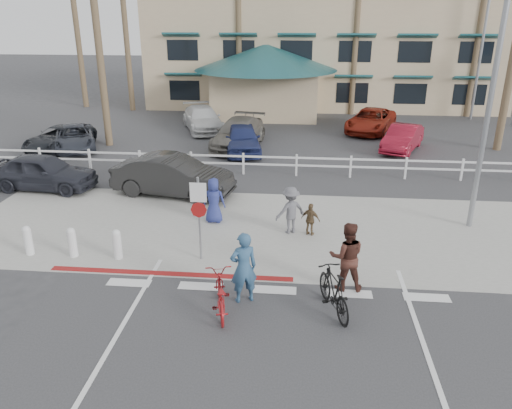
# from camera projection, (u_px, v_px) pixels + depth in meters

# --- Properties ---
(ground) EXTENTS (140.00, 140.00, 0.00)m
(ground) POSITION_uv_depth(u_px,v_px,m) (273.00, 303.00, 12.83)
(ground) COLOR #333335
(bike_path) EXTENTS (12.00, 16.00, 0.01)m
(bike_path) POSITION_uv_depth(u_px,v_px,m) (267.00, 352.00, 10.98)
(bike_path) COLOR #333335
(bike_path) RESTS_ON ground
(sidewalk_plaza) EXTENTS (22.00, 7.00, 0.01)m
(sidewalk_plaza) POSITION_uv_depth(u_px,v_px,m) (281.00, 230.00, 17.00)
(sidewalk_plaza) COLOR gray
(sidewalk_plaza) RESTS_ON ground
(cross_street) EXTENTS (40.00, 5.00, 0.01)m
(cross_street) POSITION_uv_depth(u_px,v_px,m) (286.00, 191.00, 20.70)
(cross_street) COLOR #333335
(cross_street) RESTS_ON ground
(parking_lot) EXTENTS (50.00, 16.00, 0.01)m
(parking_lot) POSITION_uv_depth(u_px,v_px,m) (292.00, 136.00, 29.50)
(parking_lot) COLOR #333335
(parking_lot) RESTS_ON ground
(curb_red) EXTENTS (7.00, 0.25, 0.02)m
(curb_red) POSITION_uv_depth(u_px,v_px,m) (170.00, 274.00, 14.20)
(curb_red) COLOR maroon
(curb_red) RESTS_ON ground
(rail_fence) EXTENTS (29.40, 0.16, 1.00)m
(rail_fence) POSITION_uv_depth(u_px,v_px,m) (299.00, 165.00, 22.33)
(rail_fence) COLOR silver
(rail_fence) RESTS_ON ground
(building) EXTENTS (28.00, 16.00, 11.30)m
(building) POSITION_uv_depth(u_px,v_px,m) (324.00, 27.00, 39.29)
(building) COLOR #CCB28B
(building) RESTS_ON ground
(sign_post) EXTENTS (0.50, 0.10, 2.90)m
(sign_post) POSITION_uv_depth(u_px,v_px,m) (199.00, 215.00, 14.54)
(sign_post) COLOR gray
(sign_post) RESTS_ON ground
(bollard_0) EXTENTS (0.26, 0.26, 0.95)m
(bollard_0) POSITION_uv_depth(u_px,v_px,m) (117.00, 244.00, 14.93)
(bollard_0) COLOR silver
(bollard_0) RESTS_ON ground
(bollard_1) EXTENTS (0.26, 0.26, 0.95)m
(bollard_1) POSITION_uv_depth(u_px,v_px,m) (72.00, 242.00, 15.05)
(bollard_1) COLOR silver
(bollard_1) RESTS_ON ground
(bollard_2) EXTENTS (0.26, 0.26, 0.95)m
(bollard_2) POSITION_uv_depth(u_px,v_px,m) (28.00, 240.00, 15.18)
(bollard_2) COLOR silver
(bollard_2) RESTS_ON ground
(streetlight_0) EXTENTS (0.60, 2.00, 9.00)m
(streetlight_0) POSITION_uv_depth(u_px,v_px,m) (491.00, 95.00, 15.70)
(streetlight_0) COLOR gray
(streetlight_0) RESTS_ON ground
(streetlight_1) EXTENTS (0.60, 2.00, 9.50)m
(streetlight_1) POSITION_uv_depth(u_px,v_px,m) (482.00, 46.00, 32.26)
(streetlight_1) COLOR gray
(streetlight_1) RESTS_ON ground
(palm_0) EXTENTS (4.00, 4.00, 15.00)m
(palm_0) POSITION_uv_depth(u_px,v_px,m) (73.00, 1.00, 35.56)
(palm_0) COLOR #20511F
(palm_0) RESTS_ON ground
(palm_1) EXTENTS (4.00, 4.00, 13.00)m
(palm_1) POSITION_uv_depth(u_px,v_px,m) (124.00, 17.00, 34.65)
(palm_1) COLOR #20511F
(palm_1) RESTS_ON ground
(palm_3) EXTENTS (4.00, 4.00, 14.00)m
(palm_3) POSITION_uv_depth(u_px,v_px,m) (238.00, 9.00, 33.76)
(palm_3) COLOR #20511F
(palm_3) RESTS_ON ground
(palm_4) EXTENTS (4.00, 4.00, 15.00)m
(palm_4) POSITION_uv_depth(u_px,v_px,m) (298.00, 1.00, 34.16)
(palm_4) COLOR #20511F
(palm_4) RESTS_ON ground
(palm_5) EXTENTS (4.00, 4.00, 13.00)m
(palm_5) POSITION_uv_depth(u_px,v_px,m) (357.00, 17.00, 33.25)
(palm_5) COLOR #20511F
(palm_5) RESTS_ON ground
(palm_7) EXTENTS (4.00, 4.00, 14.00)m
(palm_7) POSITION_uv_depth(u_px,v_px,m) (483.00, 9.00, 32.36)
(palm_7) COLOR #20511F
(palm_7) RESTS_ON ground
(palm_10) EXTENTS (4.00, 4.00, 12.00)m
(palm_10) POSITION_uv_depth(u_px,v_px,m) (97.00, 30.00, 25.40)
(palm_10) COLOR #20511F
(palm_10) RESTS_ON ground
(bike_red) EXTENTS (1.05, 1.98, 0.99)m
(bike_red) POSITION_uv_depth(u_px,v_px,m) (220.00, 294.00, 12.29)
(bike_red) COLOR maroon
(bike_red) RESTS_ON ground
(rider_red) EXTENTS (0.83, 0.70, 1.93)m
(rider_red) POSITION_uv_depth(u_px,v_px,m) (244.00, 268.00, 12.57)
(rider_red) COLOR #2D5174
(rider_red) RESTS_ON ground
(bike_black) EXTENTS (1.13, 2.03, 1.17)m
(bike_black) POSITION_uv_depth(u_px,v_px,m) (334.00, 291.00, 12.25)
(bike_black) COLOR black
(bike_black) RESTS_ON ground
(rider_black) EXTENTS (0.97, 0.77, 1.93)m
(rider_black) POSITION_uv_depth(u_px,v_px,m) (347.00, 257.00, 13.13)
(rider_black) COLOR #45231B
(rider_black) RESTS_ON ground
(pedestrian_a) EXTENTS (1.21, 1.04, 1.62)m
(pedestrian_a) POSITION_uv_depth(u_px,v_px,m) (290.00, 210.00, 16.54)
(pedestrian_a) COLOR #58575D
(pedestrian_a) RESTS_ON ground
(pedestrian_child) EXTENTS (0.71, 0.50, 1.12)m
(pedestrian_child) POSITION_uv_depth(u_px,v_px,m) (311.00, 220.00, 16.45)
(pedestrian_child) COLOR brown
(pedestrian_child) RESTS_ON ground
(pedestrian_b) EXTENTS (0.80, 0.53, 1.62)m
(pedestrian_b) POSITION_uv_depth(u_px,v_px,m) (214.00, 201.00, 17.38)
(pedestrian_b) COLOR navy
(pedestrian_b) RESTS_ON ground
(car_white_sedan) EXTENTS (5.07, 2.52, 1.60)m
(car_white_sedan) POSITION_uv_depth(u_px,v_px,m) (173.00, 176.00, 19.99)
(car_white_sedan) COLOR black
(car_white_sedan) RESTS_ON ground
(car_red_compact) EXTENTS (4.50, 2.11, 1.49)m
(car_red_compact) POSITION_uv_depth(u_px,v_px,m) (43.00, 172.00, 20.64)
(car_red_compact) COLOR #25262F
(car_red_compact) RESTS_ON ground
(lot_car_0) EXTENTS (2.86, 4.70, 1.22)m
(lot_car_0) POSITION_uv_depth(u_px,v_px,m) (59.00, 138.00, 26.53)
(lot_car_0) COLOR black
(lot_car_0) RESTS_ON ground
(lot_car_1) EXTENTS (2.85, 5.45, 1.51)m
(lot_car_1) POSITION_uv_depth(u_px,v_px,m) (239.00, 133.00, 26.92)
(lot_car_1) COLOR #646059
(lot_car_1) RESTS_ON ground
(lot_car_2) EXTENTS (2.51, 4.59, 1.48)m
(lot_car_2) POSITION_uv_depth(u_px,v_px,m) (242.00, 138.00, 25.95)
(lot_car_2) COLOR navy
(lot_car_2) RESTS_ON ground
(lot_car_3) EXTENTS (2.89, 4.25, 1.33)m
(lot_car_3) POSITION_uv_depth(u_px,v_px,m) (403.00, 138.00, 26.34)
(lot_car_3) COLOR maroon
(lot_car_3) RESTS_ON ground
(lot_car_4) EXTENTS (3.66, 5.33, 1.43)m
(lot_car_4) POSITION_uv_depth(u_px,v_px,m) (203.00, 119.00, 30.67)
(lot_car_4) COLOR silver
(lot_car_4) RESTS_ON ground
(lot_car_5) EXTENTS (3.86, 5.46, 1.38)m
(lot_car_5) POSITION_uv_depth(u_px,v_px,m) (371.00, 121.00, 30.32)
(lot_car_5) COLOR maroon
(lot_car_5) RESTS_ON ground
(lot_car_6) EXTENTS (3.72, 4.94, 1.25)m
(lot_car_6) POSITION_uv_depth(u_px,v_px,m) (74.00, 137.00, 26.65)
(lot_car_6) COLOR #2C303A
(lot_car_6) RESTS_ON ground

